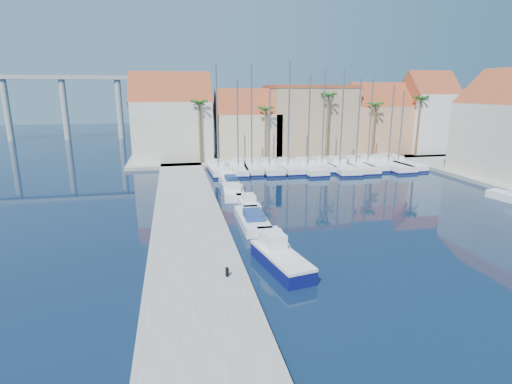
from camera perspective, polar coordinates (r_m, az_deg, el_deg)
ground at (r=23.38m, az=15.59°, el=-14.67°), size 260.00×260.00×0.00m
quay_west at (r=33.35m, az=-9.47°, el=-4.93°), size 6.00×77.00×0.50m
shore_north at (r=69.81m, az=5.08°, el=5.28°), size 54.00×16.00×0.50m
bollard at (r=23.96m, az=-4.14°, el=-11.34°), size 0.22×0.22×0.54m
fishing_boat at (r=26.04m, az=3.48°, el=-9.39°), size 2.98×6.04×2.02m
motorboat_west_0 at (r=29.08m, az=2.54°, el=-7.12°), size 1.86×5.19×1.40m
motorboat_west_1 at (r=33.91m, az=-0.52°, el=-3.94°), size 2.19×6.65×1.40m
motorboat_west_2 at (r=39.00m, az=-1.16°, el=-1.49°), size 1.70×5.20×1.40m
motorboat_west_3 at (r=43.51m, az=-3.28°, el=0.16°), size 2.62×6.60×1.40m
motorboat_west_4 at (r=47.76m, az=-3.70°, el=1.43°), size 2.21×5.45×1.40m
motorboat_west_5 at (r=52.99m, az=-4.12°, el=2.71°), size 2.41×5.97×1.40m
sailboat_0 at (r=55.92m, az=-5.48°, el=3.42°), size 2.65×9.18×14.44m
sailboat_1 at (r=56.21m, az=-2.60°, el=3.50°), size 3.16×9.27×12.45m
sailboat_2 at (r=56.70m, az=-0.68°, el=3.64°), size 2.90×9.00×14.41m
sailboat_3 at (r=56.88m, az=1.78°, el=3.61°), size 2.65×9.77×11.44m
sailboat_4 at (r=57.36m, az=4.42°, el=3.72°), size 2.63×9.28×14.87m
sailboat_5 at (r=57.52m, az=7.16°, el=3.63°), size 3.06×10.76×13.32m
sailboat_6 at (r=59.07m, az=9.22°, el=3.91°), size 2.40×8.14×13.84m
sailboat_7 at (r=59.02m, az=11.64°, el=3.72°), size 3.82×11.62×13.90m
sailboat_8 at (r=60.15m, az=13.79°, el=3.79°), size 3.00×10.96×12.87m
sailboat_9 at (r=62.08m, az=15.43°, el=4.02°), size 2.84×9.89×13.09m
sailboat_10 at (r=62.59m, az=18.00°, el=3.88°), size 3.46×11.53×11.85m
sailboat_11 at (r=63.98m, az=19.29°, el=3.99°), size 3.88×11.39×11.04m
building_0 at (r=65.17m, az=-11.90°, el=9.95°), size 12.30×9.00×13.50m
building_1 at (r=66.35m, az=-1.30°, el=9.26°), size 10.30×8.00×11.00m
building_2 at (r=70.05m, az=7.57°, el=10.20°), size 14.20×10.20×11.50m
building_3 at (r=73.99m, az=16.76°, el=9.63°), size 10.30×8.00×12.00m
building_4 at (r=77.75m, az=23.12°, el=10.11°), size 8.30×8.00×14.00m
palm_0 at (r=60.17m, az=-8.12°, el=12.22°), size 2.60×2.60×10.15m
palm_1 at (r=61.68m, az=1.41°, el=11.52°), size 2.60×2.60×9.15m
palm_2 at (r=64.62m, az=10.33°, el=13.10°), size 2.60×2.60×11.15m
palm_3 at (r=68.03m, az=16.67°, el=11.60°), size 2.60×2.60×9.65m
palm_4 at (r=72.10m, az=22.47°, el=12.00°), size 2.60×2.60×10.65m
viaduct at (r=104.17m, az=-28.62°, el=12.13°), size 48.00×2.20×14.45m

